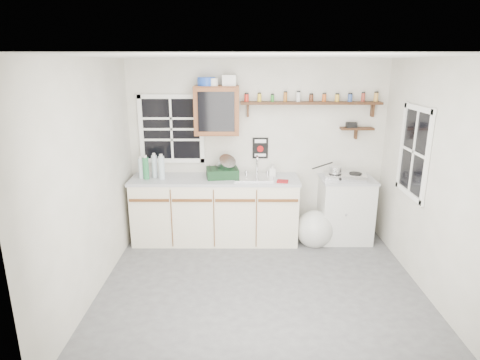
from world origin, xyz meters
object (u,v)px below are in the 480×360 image
right_cabinet (345,209)px  hotplate (345,176)px  spice_shelf (312,102)px  main_cabinet (215,209)px  upper_cabinet (217,111)px  dish_rack (224,170)px

right_cabinet → hotplate: hotplate is taller
right_cabinet → spice_shelf: 1.57m
main_cabinet → upper_cabinet: size_ratio=3.55×
dish_rack → spice_shelf: bearing=-0.1°
main_cabinet → dish_rack: (0.12, 0.03, 0.56)m
right_cabinet → dish_rack: (-1.71, 0.01, 0.57)m
right_cabinet → upper_cabinet: (-1.80, 0.12, 1.37)m
upper_cabinet → hotplate: (1.76, -0.14, -0.88)m
spice_shelf → hotplate: bearing=-23.6°
right_cabinet → dish_rack: bearing=179.7°
main_cabinet → spice_shelf: (1.32, 0.21, 1.47)m
spice_shelf → main_cabinet: bearing=-170.8°
spice_shelf → dish_rack: size_ratio=4.05×
dish_rack → hotplate: size_ratio=0.79×
main_cabinet → right_cabinet: (1.83, 0.03, -0.01)m
upper_cabinet → spice_shelf: size_ratio=0.34×
right_cabinet → spice_shelf: spice_shelf is taller
spice_shelf → hotplate: size_ratio=3.21×
main_cabinet → dish_rack: bearing=15.2°
hotplate → main_cabinet: bearing=-172.6°
dish_rack → hotplate: bearing=-9.6°
upper_cabinet → dish_rack: bearing=-52.2°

